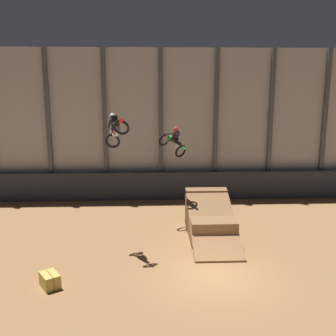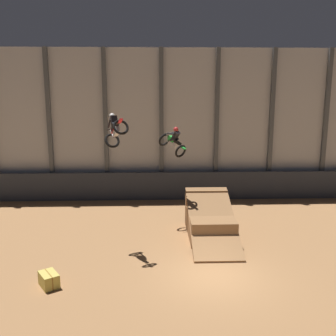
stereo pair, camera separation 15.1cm
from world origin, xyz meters
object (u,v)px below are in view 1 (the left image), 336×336
rider_bike_left_air (116,130)px  dirt_ramp (210,221)px  rider_bike_right_air (173,142)px  hay_bale_trackside (50,280)px

rider_bike_left_air → dirt_ramp: bearing=-4.8°
dirt_ramp → rider_bike_right_air: size_ratio=3.00×
dirt_ramp → rider_bike_left_air: (-4.67, -1.75, 5.05)m
dirt_ramp → hay_bale_trackside: bearing=-142.9°
dirt_ramp → hay_bale_trackside: dirt_ramp is taller
dirt_ramp → hay_bale_trackside: size_ratio=4.86×
rider_bike_right_air → rider_bike_left_air: bearing=-172.9°
dirt_ramp → rider_bike_left_air: bearing=-159.4°
dirt_ramp → rider_bike_right_air: 4.63m
dirt_ramp → hay_bale_trackside: (-7.08, -5.35, -0.47)m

